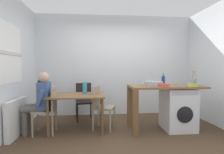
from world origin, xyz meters
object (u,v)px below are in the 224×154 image
at_px(bottle_tall_green, 163,80).
at_px(chair_opposite, 101,105).
at_px(seated_person, 40,99).
at_px(colander, 193,85).
at_px(mixing_bowl, 164,85).
at_px(chair_person_seat, 48,108).
at_px(washing_machine, 178,109).
at_px(vase, 85,88).
at_px(dining_table, 77,99).
at_px(chair_spare_by_wall, 84,99).
at_px(utensil_crock, 194,82).

bearing_deg(bottle_tall_green, chair_opposite, -179.59).
xyz_separation_m(seated_person, colander, (2.97, -0.23, 0.28)).
bearing_deg(bottle_tall_green, mixing_bowl, -109.67).
bearing_deg(chair_person_seat, mixing_bowl, -97.51).
height_order(washing_machine, vase, vase).
distance_m(bottle_tall_green, vase, 1.69).
relative_size(chair_person_seat, chair_opposite, 1.00).
distance_m(chair_person_seat, vase, 0.81).
xyz_separation_m(dining_table, bottle_tall_green, (1.84, 0.08, 0.39)).
distance_m(dining_table, chair_spare_by_wall, 0.79).
bearing_deg(colander, mixing_bowl, 178.00).
height_order(mixing_bowl, utensil_crock, utensil_crock).
distance_m(chair_person_seat, washing_machine, 2.62).
relative_size(chair_person_seat, chair_spare_by_wall, 1.00).
bearing_deg(dining_table, seated_person, -171.71).
height_order(utensil_crock, vase, utensil_crock).
distance_m(washing_machine, vase, 1.99).
xyz_separation_m(washing_machine, bottle_tall_green, (-0.24, 0.20, 0.60)).
distance_m(dining_table, chair_person_seat, 0.57).
distance_m(dining_table, vase, 0.28).
distance_m(chair_opposite, mixing_bowl, 1.35).
bearing_deg(mixing_bowl, dining_table, 169.44).
height_order(dining_table, chair_person_seat, chair_person_seat).
height_order(seated_person, colander, seated_person).
distance_m(utensil_crock, vase, 2.30).
height_order(chair_opposite, washing_machine, chair_opposite).
xyz_separation_m(washing_machine, vase, (-1.93, 0.22, 0.43)).
xyz_separation_m(dining_table, chair_spare_by_wall, (0.09, 0.77, -0.14)).
relative_size(utensil_crock, vase, 1.21).
height_order(dining_table, bottle_tall_green, bottle_tall_green).
bearing_deg(bottle_tall_green, vase, 179.47).
bearing_deg(seated_person, chair_spare_by_wall, -44.14).
bearing_deg(bottle_tall_green, chair_spare_by_wall, 158.47).
bearing_deg(utensil_crock, dining_table, 178.46).
bearing_deg(vase, dining_table, -146.31).
distance_m(chair_person_seat, chair_opposite, 1.04).
bearing_deg(colander, chair_spare_by_wall, 153.00).
relative_size(chair_opposite, seated_person, 0.75).
distance_m(mixing_bowl, vase, 1.60).
height_order(dining_table, utensil_crock, utensil_crock).
distance_m(chair_spare_by_wall, utensil_crock, 2.55).
bearing_deg(mixing_bowl, chair_opposite, 162.15).
relative_size(bottle_tall_green, utensil_crock, 0.81).
xyz_separation_m(dining_table, chair_opposite, (0.48, 0.07, -0.14)).
relative_size(chair_spare_by_wall, seated_person, 0.75).
xyz_separation_m(chair_person_seat, chair_spare_by_wall, (0.63, 0.87, 0.00)).
bearing_deg(utensil_crock, chair_person_seat, -179.39).
bearing_deg(seated_person, washing_machine, -92.25).
height_order(mixing_bowl, colander, mixing_bowl).
bearing_deg(colander, washing_machine, 130.74).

